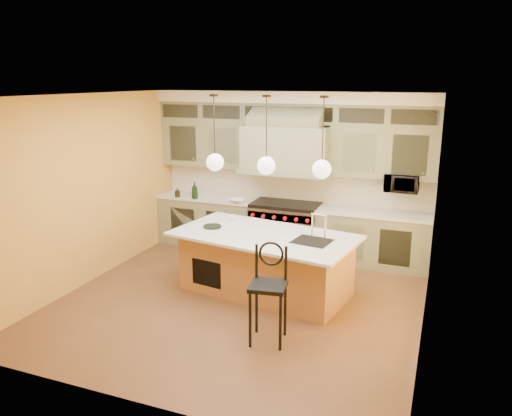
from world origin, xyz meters
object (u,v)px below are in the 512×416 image
at_px(range, 286,228).
at_px(counter_stool, 269,287).
at_px(kitchen_island, 266,262).
at_px(microwave, 402,183).

distance_m(range, counter_stool, 3.12).
relative_size(range, counter_stool, 0.99).
bearing_deg(counter_stool, kitchen_island, 102.27).
bearing_deg(range, kitchen_island, -81.95).
bearing_deg(counter_stool, microwave, 60.06).
xyz_separation_m(range, counter_stool, (0.75, -3.02, 0.21)).
height_order(counter_stool, microwave, microwave).
bearing_deg(range, counter_stool, -75.99).
height_order(kitchen_island, microwave, microwave).
bearing_deg(counter_stool, range, 95.05).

